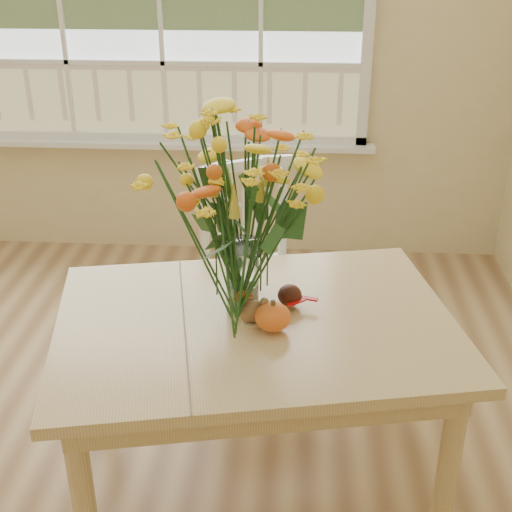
{
  "coord_description": "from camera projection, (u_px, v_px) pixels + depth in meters",
  "views": [
    {
      "loc": [
        0.78,
        -1.66,
        1.86
      ],
      "look_at": [
        0.65,
        0.27,
        0.91
      ],
      "focal_mm": 48.0,
      "sensor_mm": 36.0,
      "label": 1
    }
  ],
  "objects": [
    {
      "name": "pumpkin",
      "position": [
        273.0,
        318.0,
        2.15
      ],
      "size": [
        0.11,
        0.11,
        0.09
      ],
      "primitive_type": "ellipsoid",
      "color": "#E75B1B",
      "rests_on": "dining_table"
    },
    {
      "name": "dining_table",
      "position": [
        256.0,
        343.0,
        2.28
      ],
      "size": [
        1.45,
        1.16,
        0.69
      ],
      "rotation": [
        0.0,
        0.0,
        0.2
      ],
      "color": "tan",
      "rests_on": "floor"
    },
    {
      "name": "windsor_chair",
      "position": [
        253.0,
        260.0,
        3.0
      ],
      "size": [
        0.58,
        0.57,
        0.93
      ],
      "rotation": [
        0.0,
        0.0,
        0.5
      ],
      "color": "white",
      "rests_on": "floor"
    },
    {
      "name": "flower_vase",
      "position": [
        242.0,
        206.0,
        2.15
      ],
      "size": [
        0.51,
        0.51,
        0.61
      ],
      "color": "white",
      "rests_on": "dining_table"
    },
    {
      "name": "turkey_figurine",
      "position": [
        252.0,
        311.0,
        2.19
      ],
      "size": [
        0.11,
        0.1,
        0.11
      ],
      "rotation": [
        0.0,
        0.0,
        0.44
      ],
      "color": "#CCB78C",
      "rests_on": "dining_table"
    },
    {
      "name": "dark_gourd",
      "position": [
        290.0,
        296.0,
        2.3
      ],
      "size": [
        0.12,
        0.08,
        0.07
      ],
      "color": "#38160F",
      "rests_on": "dining_table"
    },
    {
      "name": "wall_back",
      "position": [
        162.0,
        25.0,
        3.77
      ],
      "size": [
        4.0,
        0.02,
        2.7
      ],
      "primitive_type": "cube",
      "color": "beige",
      "rests_on": "floor"
    }
  ]
}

